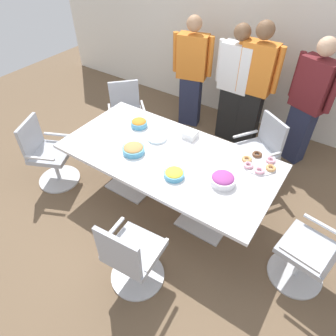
{
  "coord_description": "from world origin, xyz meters",
  "views": [
    {
      "loc": [
        1.46,
        -2.15,
        2.87
      ],
      "look_at": [
        0.0,
        0.0,
        0.55
      ],
      "focal_mm": 32.32,
      "sensor_mm": 36.0,
      "label": 1
    }
  ],
  "objects_px": {
    "conference_table": "(168,163)",
    "office_chair_0": "(312,256)",
    "person_standing_1": "(234,84)",
    "snack_bowl_chips_orange": "(139,123)",
    "napkin_pile": "(190,134)",
    "plate_stack": "(157,138)",
    "office_chair_3": "(49,156)",
    "snack_bowl_candy_mix": "(223,179)",
    "office_chair_2": "(127,117)",
    "person_standing_2": "(254,86)",
    "snack_bowl_chips_yellow": "(174,174)",
    "office_chair_1": "(257,154)",
    "snack_bowl_cookies": "(133,149)",
    "office_chair_4": "(132,258)",
    "donut_platter": "(259,163)",
    "person_standing_0": "(192,73)",
    "person_standing_3": "(308,103)"
  },
  "relations": [
    {
      "from": "office_chair_4",
      "to": "person_standing_2",
      "type": "xyz_separation_m",
      "value": [
        -0.05,
        2.78,
        0.54
      ]
    },
    {
      "from": "office_chair_1",
      "to": "snack_bowl_chips_yellow",
      "type": "xyz_separation_m",
      "value": [
        -0.47,
        -1.26,
        0.38
      ]
    },
    {
      "from": "conference_table",
      "to": "office_chair_4",
      "type": "xyz_separation_m",
      "value": [
        0.33,
        -1.08,
        -0.22
      ]
    },
    {
      "from": "donut_platter",
      "to": "office_chair_3",
      "type": "bearing_deg",
      "value": -158.44
    },
    {
      "from": "office_chair_3",
      "to": "napkin_pile",
      "type": "bearing_deg",
      "value": 97.1
    },
    {
      "from": "office_chair_1",
      "to": "office_chair_3",
      "type": "height_order",
      "value": "same"
    },
    {
      "from": "office_chair_1",
      "to": "person_standing_3",
      "type": "bearing_deg",
      "value": -77.97
    },
    {
      "from": "person_standing_1",
      "to": "person_standing_2",
      "type": "xyz_separation_m",
      "value": [
        0.29,
        -0.0,
        0.05
      ]
    },
    {
      "from": "office_chair_3",
      "to": "person_standing_2",
      "type": "height_order",
      "value": "person_standing_2"
    },
    {
      "from": "office_chair_3",
      "to": "office_chair_4",
      "type": "height_order",
      "value": "same"
    },
    {
      "from": "office_chair_0",
      "to": "snack_bowl_chips_orange",
      "type": "bearing_deg",
      "value": 89.47
    },
    {
      "from": "person_standing_0",
      "to": "snack_bowl_candy_mix",
      "type": "height_order",
      "value": "person_standing_0"
    },
    {
      "from": "office_chair_0",
      "to": "snack_bowl_cookies",
      "type": "xyz_separation_m",
      "value": [
        -2.03,
        -0.05,
        0.39
      ]
    },
    {
      "from": "office_chair_4",
      "to": "napkin_pile",
      "type": "relative_size",
      "value": 6.0
    },
    {
      "from": "snack_bowl_chips_orange",
      "to": "napkin_pile",
      "type": "distance_m",
      "value": 0.67
    },
    {
      "from": "office_chair_0",
      "to": "donut_platter",
      "type": "xyz_separation_m",
      "value": [
        -0.8,
        0.53,
        0.36
      ]
    },
    {
      "from": "person_standing_1",
      "to": "napkin_pile",
      "type": "bearing_deg",
      "value": 93.6
    },
    {
      "from": "conference_table",
      "to": "office_chair_4",
      "type": "distance_m",
      "value": 1.15
    },
    {
      "from": "office_chair_1",
      "to": "person_standing_0",
      "type": "distance_m",
      "value": 1.67
    },
    {
      "from": "office_chair_0",
      "to": "plate_stack",
      "type": "relative_size",
      "value": 3.95
    },
    {
      "from": "person_standing_1",
      "to": "snack_bowl_chips_orange",
      "type": "xyz_separation_m",
      "value": [
        -0.61,
        -1.43,
        -0.1
      ]
    },
    {
      "from": "person_standing_0",
      "to": "snack_bowl_cookies",
      "type": "bearing_deg",
      "value": 87.15
    },
    {
      "from": "office_chair_2",
      "to": "office_chair_4",
      "type": "bearing_deg",
      "value": 84.37
    },
    {
      "from": "napkin_pile",
      "to": "office_chair_2",
      "type": "bearing_deg",
      "value": 165.68
    },
    {
      "from": "conference_table",
      "to": "snack_bowl_chips_yellow",
      "type": "height_order",
      "value": "snack_bowl_chips_yellow"
    },
    {
      "from": "office_chair_1",
      "to": "office_chair_3",
      "type": "bearing_deg",
      "value": 68.31
    },
    {
      "from": "person_standing_1",
      "to": "plate_stack",
      "type": "xyz_separation_m",
      "value": [
        -0.26,
        -1.53,
        -0.13
      ]
    },
    {
      "from": "person_standing_0",
      "to": "office_chair_2",
      "type": "bearing_deg",
      "value": 46.48
    },
    {
      "from": "person_standing_0",
      "to": "snack_bowl_candy_mix",
      "type": "distance_m",
      "value": 2.27
    },
    {
      "from": "office_chair_1",
      "to": "snack_bowl_cookies",
      "type": "bearing_deg",
      "value": 81.64
    },
    {
      "from": "office_chair_0",
      "to": "person_standing_1",
      "type": "distance_m",
      "value": 2.54
    },
    {
      "from": "office_chair_2",
      "to": "office_chair_4",
      "type": "height_order",
      "value": "same"
    },
    {
      "from": "office_chair_2",
      "to": "napkin_pile",
      "type": "xyz_separation_m",
      "value": [
        1.29,
        -0.33,
        0.38
      ]
    },
    {
      "from": "plate_stack",
      "to": "snack_bowl_cookies",
      "type": "bearing_deg",
      "value": -101.55
    },
    {
      "from": "snack_bowl_chips_orange",
      "to": "snack_bowl_cookies",
      "type": "height_order",
      "value": "snack_bowl_chips_orange"
    },
    {
      "from": "person_standing_3",
      "to": "snack_bowl_candy_mix",
      "type": "height_order",
      "value": "person_standing_3"
    },
    {
      "from": "conference_table",
      "to": "snack_bowl_candy_mix",
      "type": "xyz_separation_m",
      "value": [
        0.7,
        -0.07,
        0.18
      ]
    },
    {
      "from": "conference_table",
      "to": "office_chair_0",
      "type": "height_order",
      "value": "office_chair_0"
    },
    {
      "from": "snack_bowl_candy_mix",
      "to": "office_chair_2",
      "type": "bearing_deg",
      "value": 157.28
    },
    {
      "from": "plate_stack",
      "to": "snack_bowl_candy_mix",
      "type": "bearing_deg",
      "value": -13.71
    },
    {
      "from": "office_chair_3",
      "to": "snack_bowl_candy_mix",
      "type": "distance_m",
      "value": 2.27
    },
    {
      "from": "snack_bowl_cookies",
      "to": "plate_stack",
      "type": "bearing_deg",
      "value": 78.45
    },
    {
      "from": "office_chair_2",
      "to": "snack_bowl_chips_orange",
      "type": "xyz_separation_m",
      "value": [
        0.64,
        -0.49,
        0.39
      ]
    },
    {
      "from": "office_chair_0",
      "to": "person_standing_2",
      "type": "relative_size",
      "value": 0.51
    },
    {
      "from": "person_standing_2",
      "to": "snack_bowl_cookies",
      "type": "distance_m",
      "value": 1.98
    },
    {
      "from": "office_chair_2",
      "to": "snack_bowl_chips_yellow",
      "type": "distance_m",
      "value": 1.85
    },
    {
      "from": "conference_table",
      "to": "snack_bowl_cookies",
      "type": "distance_m",
      "value": 0.42
    },
    {
      "from": "office_chair_1",
      "to": "person_standing_2",
      "type": "bearing_deg",
      "value": -24.56
    },
    {
      "from": "person_standing_3",
      "to": "donut_platter",
      "type": "height_order",
      "value": "person_standing_3"
    },
    {
      "from": "office_chair_4",
      "to": "snack_bowl_cookies",
      "type": "height_order",
      "value": "office_chair_4"
    }
  ]
}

